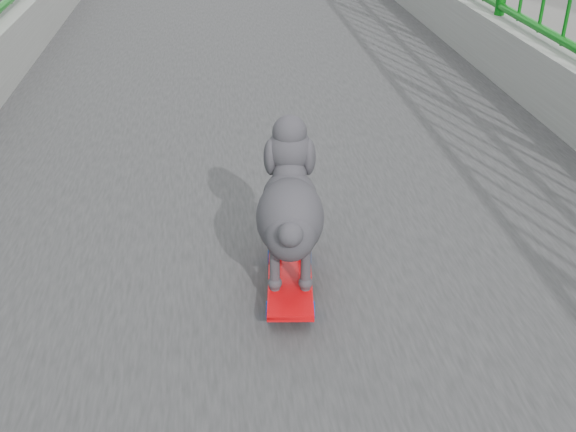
# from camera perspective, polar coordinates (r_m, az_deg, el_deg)

# --- Properties ---
(skateboard) EXTENTS (0.17, 0.45, 0.06)m
(skateboard) POSITION_cam_1_polar(r_m,az_deg,el_deg) (2.00, 0.16, -5.10)
(skateboard) COLOR #F1080D
(skateboard) RESTS_ON footbridge
(poodle) EXTENTS (0.22, 0.46, 0.39)m
(poodle) POSITION_cam_1_polar(r_m,az_deg,el_deg) (1.91, 0.17, 0.81)
(poodle) COLOR #2C2A2F
(poodle) RESTS_ON skateboard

